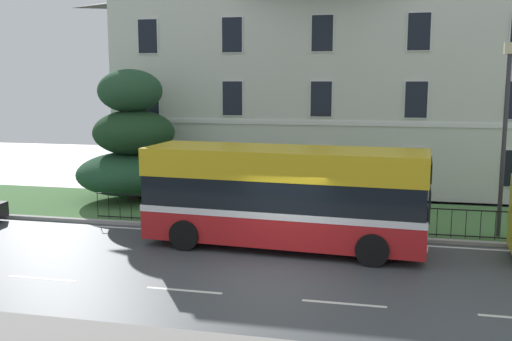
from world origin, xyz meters
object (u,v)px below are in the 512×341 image
Objects in this scene: georgian_townhouse at (331,76)px; street_lamp_post at (505,127)px; single_decker_bus at (284,196)px; litter_bin at (364,213)px; evergreen_tree at (132,147)px.

street_lamp_post is at bearing -56.43° from georgian_townhouse.
single_decker_bus is (-0.28, -12.18, -3.81)m from georgian_townhouse.
street_lamp_post reaches higher than litter_bin.
litter_bin is (2.14, -9.73, -4.81)m from georgian_townhouse.
street_lamp_post is at bearing -1.32° from litter_bin.
street_lamp_post is 5.37m from litter_bin.
georgian_townhouse is at bearing 102.41° from litter_bin.
georgian_townhouse is at bearing 92.34° from single_decker_bus.
single_decker_bus is at bearing -91.30° from georgian_townhouse.
evergreen_tree is 0.63× the size of single_decker_bus.
street_lamp_post reaches higher than single_decker_bus.
evergreen_tree is at bearing -139.00° from georgian_townhouse.
single_decker_bus reaches higher than litter_bin.
street_lamp_post is 5.95× the size of litter_bin.
street_lamp_post reaches higher than evergreen_tree.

